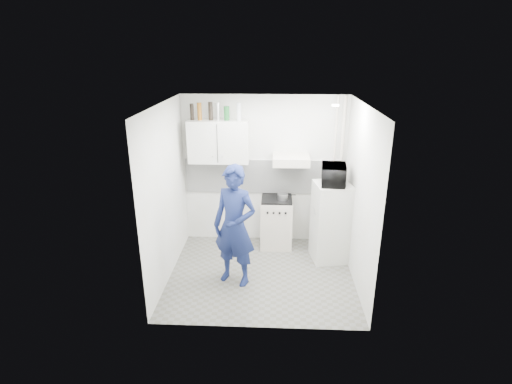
{
  "coord_description": "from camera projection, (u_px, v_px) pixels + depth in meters",
  "views": [
    {
      "loc": [
        0.18,
        -5.38,
        3.32
      ],
      "look_at": [
        -0.09,
        0.3,
        1.25
      ],
      "focal_mm": 28.0,
      "sensor_mm": 36.0,
      "label": 1
    }
  ],
  "objects": [
    {
      "name": "microwave",
      "position": [
        334.0,
        175.0,
        6.18
      ],
      "size": [
        0.58,
        0.42,
        0.3
      ],
      "primitive_type": "imported",
      "rotation": [
        0.0,
        0.0,
        1.47
      ],
      "color": "black",
      "rests_on": "fridge"
    },
    {
      "name": "bottle_c",
      "position": [
        211.0,
        111.0,
        6.44
      ],
      "size": [
        0.07,
        0.07,
        0.29
      ],
      "primitive_type": "cylinder",
      "color": "black",
      "rests_on": "upper_cabinet"
    },
    {
      "name": "bottle_d",
      "position": [
        218.0,
        112.0,
        6.44
      ],
      "size": [
        0.06,
        0.06,
        0.28
      ],
      "primitive_type": "cylinder",
      "color": "silver",
      "rests_on": "upper_cabinet"
    },
    {
      "name": "ceiling",
      "position": [
        262.0,
        105.0,
        5.31
      ],
      "size": [
        2.8,
        2.8,
        0.0
      ],
      "primitive_type": "plane",
      "color": "white",
      "rests_on": "wall_back"
    },
    {
      "name": "wall_back",
      "position": [
        264.0,
        171.0,
        6.92
      ],
      "size": [
        2.8,
        0.0,
        2.8
      ],
      "primitive_type": "plane",
      "rotation": [
        1.57,
        0.0,
        0.0
      ],
      "color": "silver",
      "rests_on": "floor"
    },
    {
      "name": "upper_cabinet",
      "position": [
        219.0,
        141.0,
        6.61
      ],
      "size": [
        1.0,
        0.35,
        0.7
      ],
      "primitive_type": "cube",
      "color": "silver",
      "rests_on": "wall_back"
    },
    {
      "name": "stove",
      "position": [
        276.0,
        223.0,
        6.98
      ],
      "size": [
        0.54,
        0.54,
        0.86
      ],
      "primitive_type": "cube",
      "color": "beige",
      "rests_on": "floor"
    },
    {
      "name": "pipe_a",
      "position": [
        340.0,
        173.0,
        6.79
      ],
      "size": [
        0.05,
        0.05,
        2.6
      ],
      "primitive_type": "cylinder",
      "color": "beige",
      "rests_on": "floor"
    },
    {
      "name": "saucepan",
      "position": [
        283.0,
        196.0,
        6.75
      ],
      "size": [
        0.18,
        0.18,
        0.1
      ],
      "primitive_type": "cylinder",
      "color": "silver",
      "rests_on": "stove_top"
    },
    {
      "name": "stove_top",
      "position": [
        277.0,
        199.0,
        6.82
      ],
      "size": [
        0.52,
        0.52,
        0.03
      ],
      "primitive_type": "cube",
      "color": "black",
      "rests_on": "stove"
    },
    {
      "name": "bottle_e",
      "position": [
        239.0,
        112.0,
        6.42
      ],
      "size": [
        0.07,
        0.07,
        0.29
      ],
      "primitive_type": "cylinder",
      "color": "#B2B7BC",
      "rests_on": "upper_cabinet"
    },
    {
      "name": "wall_right",
      "position": [
        359.0,
        198.0,
        5.69
      ],
      "size": [
        0.0,
        2.6,
        2.6
      ],
      "primitive_type": "plane",
      "rotation": [
        1.57,
        0.0,
        -1.57
      ],
      "color": "silver",
      "rests_on": "floor"
    },
    {
      "name": "person",
      "position": [
        235.0,
        226.0,
        5.72
      ],
      "size": [
        0.77,
        0.64,
        1.8
      ],
      "primitive_type": "imported",
      "rotation": [
        0.0,
        0.0,
        -0.37
      ],
      "color": "#141F4D",
      "rests_on": "floor"
    },
    {
      "name": "bottle_b",
      "position": [
        200.0,
        111.0,
        6.45
      ],
      "size": [
        0.07,
        0.07,
        0.28
      ],
      "primitive_type": "cylinder",
      "color": "brown",
      "rests_on": "upper_cabinet"
    },
    {
      "name": "bottle_a",
      "position": [
        192.0,
        112.0,
        6.46
      ],
      "size": [
        0.06,
        0.06,
        0.26
      ],
      "primitive_type": "cylinder",
      "color": "black",
      "rests_on": "upper_cabinet"
    },
    {
      "name": "backsplash",
      "position": [
        264.0,
        176.0,
        6.94
      ],
      "size": [
        2.74,
        0.03,
        0.6
      ],
      "primitive_type": "cube",
      "color": "white",
      "rests_on": "wall_back"
    },
    {
      "name": "range_hood",
      "position": [
        291.0,
        160.0,
        6.58
      ],
      "size": [
        0.6,
        0.5,
        0.14
      ],
      "primitive_type": "cube",
      "color": "beige",
      "rests_on": "wall_back"
    },
    {
      "name": "canister_a",
      "position": [
        227.0,
        113.0,
        6.44
      ],
      "size": [
        0.09,
        0.09,
        0.23
      ],
      "primitive_type": "cylinder",
      "color": "#144C1E",
      "rests_on": "upper_cabinet"
    },
    {
      "name": "ceiling_spot_fixture",
      "position": [
        335.0,
        105.0,
        5.46
      ],
      "size": [
        0.1,
        0.1,
        0.02
      ],
      "primitive_type": "cylinder",
      "color": "white",
      "rests_on": "ceiling"
    },
    {
      "name": "pipe_b",
      "position": [
        333.0,
        173.0,
        6.8
      ],
      "size": [
        0.04,
        0.04,
        2.6
      ],
      "primitive_type": "cylinder",
      "color": "beige",
      "rests_on": "floor"
    },
    {
      "name": "wall_left",
      "position": [
        166.0,
        194.0,
        5.81
      ],
      "size": [
        0.0,
        2.6,
        2.6
      ],
      "primitive_type": "plane",
      "rotation": [
        1.57,
        0.0,
        1.57
      ],
      "color": "silver",
      "rests_on": "floor"
    },
    {
      "name": "floor",
      "position": [
        261.0,
        274.0,
        6.2
      ],
      "size": [
        2.8,
        2.8,
        0.0
      ],
      "primitive_type": "plane",
      "color": "#5F5E5A",
      "rests_on": "ground"
    },
    {
      "name": "fridge",
      "position": [
        330.0,
        222.0,
        6.45
      ],
      "size": [
        0.63,
        0.63,
        1.31
      ],
      "primitive_type": "cube",
      "rotation": [
        0.0,
        0.0,
        0.17
      ],
      "color": "silver",
      "rests_on": "floor"
    }
  ]
}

